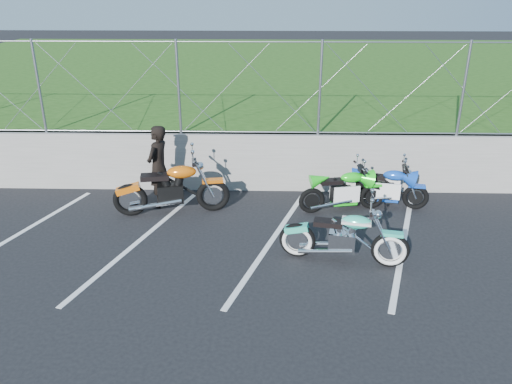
{
  "coord_description": "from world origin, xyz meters",
  "views": [
    {
      "loc": [
        -0.06,
        -7.07,
        4.35
      ],
      "look_at": [
        -0.29,
        1.3,
        0.84
      ],
      "focal_mm": 35.0,
      "sensor_mm": 36.0,
      "label": 1
    }
  ],
  "objects_px": {
    "cruiser_turquoise": "(345,239)",
    "naked_orange": "(173,190)",
    "sportbike_blue": "(386,189)",
    "sportbike_green": "(344,192)",
    "person_standing": "(158,167)"
  },
  "relations": [
    {
      "from": "sportbike_green",
      "to": "sportbike_blue",
      "type": "bearing_deg",
      "value": 2.63
    },
    {
      "from": "cruiser_turquoise",
      "to": "sportbike_blue",
      "type": "relative_size",
      "value": 1.19
    },
    {
      "from": "cruiser_turquoise",
      "to": "sportbike_blue",
      "type": "height_order",
      "value": "cruiser_turquoise"
    },
    {
      "from": "cruiser_turquoise",
      "to": "sportbike_green",
      "type": "relative_size",
      "value": 1.18
    },
    {
      "from": "cruiser_turquoise",
      "to": "naked_orange",
      "type": "distance_m",
      "value": 3.7
    },
    {
      "from": "sportbike_blue",
      "to": "person_standing",
      "type": "xyz_separation_m",
      "value": [
        -4.72,
        -0.04,
        0.46
      ]
    },
    {
      "from": "sportbike_blue",
      "to": "person_standing",
      "type": "height_order",
      "value": "person_standing"
    },
    {
      "from": "sportbike_green",
      "to": "sportbike_blue",
      "type": "xyz_separation_m",
      "value": [
        0.9,
        0.22,
        -0.01
      ]
    },
    {
      "from": "sportbike_green",
      "to": "sportbike_blue",
      "type": "height_order",
      "value": "sportbike_green"
    },
    {
      "from": "sportbike_green",
      "to": "person_standing",
      "type": "relative_size",
      "value": 1.05
    },
    {
      "from": "cruiser_turquoise",
      "to": "sportbike_green",
      "type": "height_order",
      "value": "cruiser_turquoise"
    },
    {
      "from": "cruiser_turquoise",
      "to": "naked_orange",
      "type": "xyz_separation_m",
      "value": [
        -3.2,
        1.85,
        0.07
      ]
    },
    {
      "from": "naked_orange",
      "to": "sportbike_blue",
      "type": "relative_size",
      "value": 1.3
    },
    {
      "from": "naked_orange",
      "to": "sportbike_green",
      "type": "bearing_deg",
      "value": -6.17
    },
    {
      "from": "person_standing",
      "to": "sportbike_green",
      "type": "bearing_deg",
      "value": 106.42
    }
  ]
}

